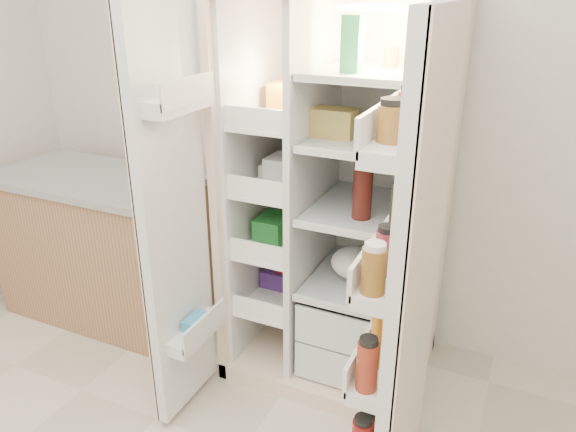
% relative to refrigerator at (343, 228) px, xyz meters
% --- Properties ---
extents(wall_back, '(4.00, 0.02, 2.70)m').
position_rel_refrigerator_xyz_m(wall_back, '(-0.14, 0.35, 0.61)').
color(wall_back, silver).
rests_on(wall_back, floor).
extents(refrigerator, '(0.92, 0.70, 1.80)m').
position_rel_refrigerator_xyz_m(refrigerator, '(0.00, 0.00, 0.00)').
color(refrigerator, beige).
rests_on(refrigerator, floor).
extents(freezer_door, '(0.15, 0.40, 1.72)m').
position_rel_refrigerator_xyz_m(freezer_door, '(-0.51, -0.60, 0.15)').
color(freezer_door, silver).
rests_on(freezer_door, floor).
extents(fridge_door, '(0.17, 0.58, 1.72)m').
position_rel_refrigerator_xyz_m(fridge_door, '(0.47, -0.69, 0.13)').
color(fridge_door, silver).
rests_on(fridge_door, floor).
extents(kitchen_counter, '(1.17, 0.62, 0.85)m').
position_rel_refrigerator_xyz_m(kitchen_counter, '(-1.38, -0.13, -0.32)').
color(kitchen_counter, '#A37351').
rests_on(kitchen_counter, floor).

